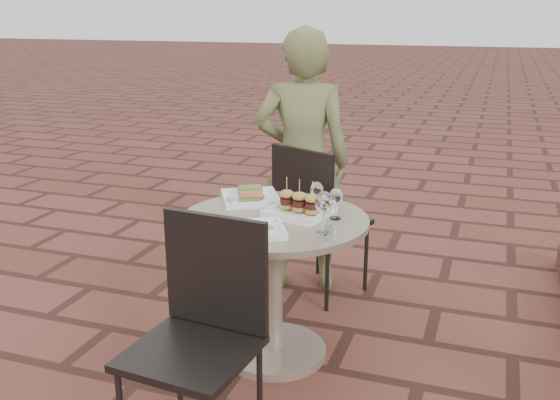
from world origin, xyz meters
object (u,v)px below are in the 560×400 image
(plate_salmon, at_px, (250,197))
(plate_tuna, at_px, (256,230))
(cafe_table, at_px, (274,266))
(chair_near, at_px, (203,318))
(diner, at_px, (302,162))
(chair_far, at_px, (313,210))
(plate_sliders, at_px, (299,207))

(plate_salmon, distance_m, plate_tuna, 0.48)
(cafe_table, height_order, chair_near, chair_near)
(cafe_table, relative_size, plate_tuna, 2.74)
(diner, xyz_separation_m, plate_tuna, (0.12, -1.08, -0.05))
(chair_far, xyz_separation_m, chair_near, (-0.02, -1.43, 0.00))
(plate_salmon, height_order, plate_sliders, plate_sliders)
(plate_sliders, bearing_deg, chair_near, -99.37)
(cafe_table, relative_size, chair_near, 0.97)
(diner, bearing_deg, chair_near, 79.56)
(chair_near, bearing_deg, plate_tuna, 91.96)
(chair_near, bearing_deg, diner, 98.78)
(chair_near, distance_m, plate_salmon, 0.96)
(cafe_table, bearing_deg, plate_salmon, 134.36)
(plate_salmon, height_order, plate_tuna, plate_salmon)
(plate_salmon, bearing_deg, plate_sliders, -23.17)
(cafe_table, height_order, plate_tuna, plate_tuna)
(chair_far, relative_size, plate_sliders, 2.84)
(cafe_table, distance_m, plate_tuna, 0.34)
(plate_salmon, bearing_deg, plate_tuna, -64.94)
(plate_sliders, relative_size, plate_tuna, 1.00)
(cafe_table, distance_m, plate_salmon, 0.40)
(chair_near, height_order, plate_salmon, chair_near)
(diner, height_order, plate_salmon, diner)
(cafe_table, height_order, plate_salmon, plate_salmon)
(cafe_table, height_order, plate_sliders, plate_sliders)
(chair_far, relative_size, diner, 0.58)
(plate_sliders, height_order, plate_tuna, plate_sliders)
(chair_far, bearing_deg, diner, -27.37)
(plate_sliders, distance_m, plate_tuna, 0.32)
(plate_tuna, bearing_deg, cafe_table, 89.25)
(chair_far, xyz_separation_m, plate_tuna, (0.01, -0.94, 0.20))
(cafe_table, xyz_separation_m, chair_far, (-0.01, 0.71, 0.07))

